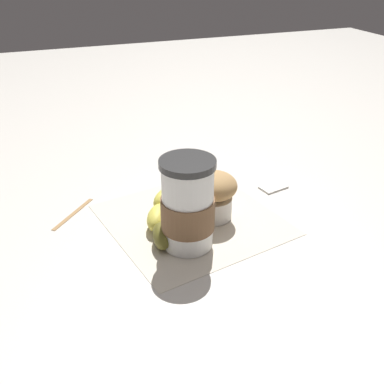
# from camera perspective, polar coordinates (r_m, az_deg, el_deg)

# --- Properties ---
(ground_plane) EXTENTS (3.00, 3.00, 0.00)m
(ground_plane) POSITION_cam_1_polar(r_m,az_deg,el_deg) (0.76, 0.00, -3.54)
(ground_plane) COLOR beige
(paper_napkin) EXTENTS (0.31, 0.31, 0.00)m
(paper_napkin) POSITION_cam_1_polar(r_m,az_deg,el_deg) (0.76, 0.00, -3.49)
(paper_napkin) COLOR beige
(paper_napkin) RESTS_ON ground_plane
(coffee_cup) EXTENTS (0.08, 0.08, 0.14)m
(coffee_cup) POSITION_cam_1_polar(r_m,az_deg,el_deg) (0.66, -0.55, -1.83)
(coffee_cup) COLOR white
(coffee_cup) RESTS_ON paper_napkin
(muffin) EXTENTS (0.08, 0.08, 0.08)m
(muffin) POSITION_cam_1_polar(r_m,az_deg,el_deg) (0.74, 2.80, -0.18)
(muffin) COLOR white
(muffin) RESTS_ON paper_napkin
(banana) EXTENTS (0.17, 0.09, 0.03)m
(banana) POSITION_cam_1_polar(r_m,az_deg,el_deg) (0.74, -4.02, -3.08)
(banana) COLOR #D6CC4C
(banana) RESTS_ON paper_napkin
(sugar_packet) EXTENTS (0.04, 0.06, 0.01)m
(sugar_packet) POSITION_cam_1_polar(r_m,az_deg,el_deg) (0.87, 10.28, 0.72)
(sugar_packet) COLOR white
(sugar_packet) RESTS_ON ground_plane
(wooden_stirrer) EXTENTS (0.08, 0.08, 0.00)m
(wooden_stirrer) POSITION_cam_1_polar(r_m,az_deg,el_deg) (0.80, -14.86, -2.67)
(wooden_stirrer) COLOR #9E7547
(wooden_stirrer) RESTS_ON ground_plane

